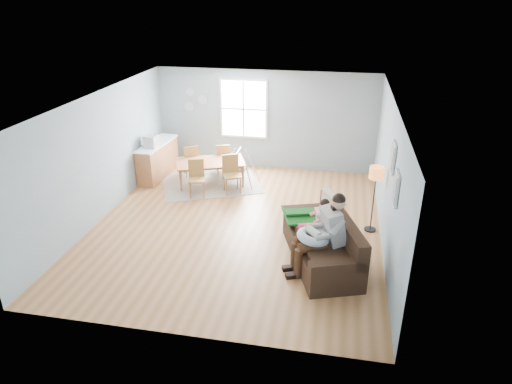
% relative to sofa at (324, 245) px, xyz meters
% --- Properties ---
extents(room, '(8.40, 9.40, 3.90)m').
position_rel_sofa_xyz_m(room, '(-1.90, 1.06, 2.10)').
color(room, '#9D6737').
extents(window, '(1.32, 0.08, 1.62)m').
position_rel_sofa_xyz_m(window, '(-2.50, 4.53, 1.33)').
color(window, silver).
rests_on(window, room).
extents(pictures, '(0.05, 1.34, 0.74)m').
position_rel_sofa_xyz_m(pictures, '(1.07, 0.01, 1.53)').
color(pictures, silver).
rests_on(pictures, room).
extents(wall_plates, '(0.67, 0.02, 0.66)m').
position_rel_sofa_xyz_m(wall_plates, '(-3.90, 4.53, 1.50)').
color(wall_plates, '#9DB5BC').
rests_on(wall_plates, room).
extents(sofa, '(1.65, 2.46, 0.92)m').
position_rel_sofa_xyz_m(sofa, '(0.00, 0.00, 0.00)').
color(sofa, black).
rests_on(sofa, room).
extents(green_throw, '(1.23, 1.10, 0.04)m').
position_rel_sofa_xyz_m(green_throw, '(-0.33, 0.69, 0.26)').
color(green_throw, '#14571E').
rests_on(green_throw, sofa).
extents(beige_pillow, '(0.34, 0.54, 0.52)m').
position_rel_sofa_xyz_m(beige_pillow, '(0.03, 0.64, 0.50)').
color(beige_pillow, tan).
rests_on(beige_pillow, sofa).
extents(father, '(1.14, 0.79, 1.50)m').
position_rel_sofa_xyz_m(father, '(-0.03, -0.35, 0.47)').
color(father, '#969698').
rests_on(father, sofa).
extents(nursing_pillow, '(0.76, 0.75, 0.24)m').
position_rel_sofa_xyz_m(nursing_pillow, '(-0.19, -0.41, 0.39)').
color(nursing_pillow, silver).
rests_on(nursing_pillow, father).
extents(infant, '(0.31, 0.37, 0.15)m').
position_rel_sofa_xyz_m(infant, '(-0.21, -0.38, 0.47)').
color(infant, silver).
rests_on(infant, nursing_pillow).
extents(toddler, '(0.63, 0.42, 0.93)m').
position_rel_sofa_xyz_m(toddler, '(-0.15, 0.18, 0.45)').
color(toddler, silver).
rests_on(toddler, sofa).
extents(floor_lamp, '(0.29, 0.29, 1.43)m').
position_rel_sofa_xyz_m(floor_lamp, '(0.90, 1.34, 0.85)').
color(floor_lamp, black).
rests_on(floor_lamp, room).
extents(storage_cube, '(0.46, 0.42, 0.47)m').
position_rel_sofa_xyz_m(storage_cube, '(0.57, -0.36, -0.09)').
color(storage_cube, white).
rests_on(storage_cube, room).
extents(rug, '(2.95, 2.66, 0.01)m').
position_rel_sofa_xyz_m(rug, '(-3.07, 3.09, -0.32)').
color(rug, gray).
rests_on(rug, room).
extents(dining_table, '(1.96, 1.52, 0.61)m').
position_rel_sofa_xyz_m(dining_table, '(-3.07, 3.09, -0.02)').
color(dining_table, '#945B30').
rests_on(dining_table, rug).
extents(chair_sw, '(0.50, 0.50, 0.89)m').
position_rel_sofa_xyz_m(chair_sw, '(-3.22, 2.38, 0.18)').
color(chair_sw, olive).
rests_on(chair_sw, rug).
extents(chair_se, '(0.57, 0.57, 0.94)m').
position_rel_sofa_xyz_m(chair_se, '(-2.43, 2.73, 0.21)').
color(chair_se, olive).
rests_on(chair_se, rug).
extents(chair_nw, '(0.53, 0.53, 0.88)m').
position_rel_sofa_xyz_m(chair_nw, '(-3.71, 3.47, 0.17)').
color(chair_nw, olive).
rests_on(chair_nw, rug).
extents(chair_ne, '(0.49, 0.49, 0.85)m').
position_rel_sofa_xyz_m(chair_ne, '(-2.92, 3.82, 0.15)').
color(chair_ne, olive).
rests_on(chair_ne, rug).
extents(counter, '(0.60, 1.70, 0.93)m').
position_rel_sofa_xyz_m(counter, '(-4.60, 3.33, 0.15)').
color(counter, '#945B30').
rests_on(counter, room).
extents(monitor, '(0.33, 0.32, 0.30)m').
position_rel_sofa_xyz_m(monitor, '(-4.61, 3.02, 0.76)').
color(monitor, '#AAABAF').
rests_on(monitor, counter).
extents(baby_swing, '(0.87, 0.88, 0.89)m').
position_rel_sofa_xyz_m(baby_swing, '(-2.37, 3.32, 0.07)').
color(baby_swing, '#AAABAF').
rests_on(baby_swing, room).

